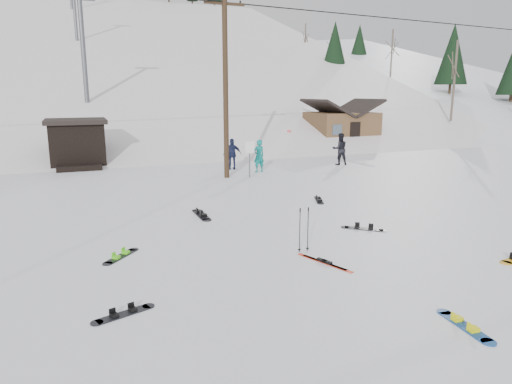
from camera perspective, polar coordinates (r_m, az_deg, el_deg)
name	(u,v)px	position (r m, az deg, el deg)	size (l,w,h in m)	color
ground	(338,292)	(10.39, 10.24, -12.17)	(200.00, 200.00, 0.00)	white
ski_slope	(121,214)	(65.24, -16.48, -2.60)	(60.00, 75.00, 45.00)	white
ridge_right	(375,192)	(73.84, 14.65, 0.02)	(34.00, 85.00, 36.00)	white
treeline_right	(403,125)	(64.85, 17.93, 7.99)	(20.00, 60.00, 10.00)	black
treeline_crest	(101,115)	(94.21, -18.77, 9.12)	(50.00, 6.00, 10.00)	black
utility_pole	(226,84)	(23.10, -3.83, 13.33)	(2.00, 0.26, 9.00)	#3A2819
trail_sign	(250,153)	(23.25, -0.80, 4.94)	(0.50, 0.09, 1.85)	#595B60
lift_hut	(77,143)	(29.06, -21.44, 5.76)	(3.40, 4.10, 2.75)	black
lift_tower_near	(83,43)	(38.16, -20.84, 16.98)	(2.20, 0.36, 8.00)	#595B60
lift_tower_mid	(74,0)	(58.85, -21.81, 21.40)	(2.20, 0.36, 8.00)	#595B60
cabin	(341,128)	(37.87, 10.59, 7.92)	(5.39, 4.40, 3.77)	brown
hero_snowboard	(465,326)	(9.67, 24.65, -14.93)	(0.36, 1.42, 0.10)	#164992
hero_skis	(325,262)	(11.93, 8.56, -8.67)	(0.70, 1.68, 0.09)	#AD2711
ski_poles	(304,229)	(12.53, 6.00, -4.63)	(0.34, 0.09, 1.23)	black
board_scatter_a	(123,314)	(9.63, -16.23, -14.39)	(1.26, 0.58, 0.09)	black
board_scatter_b	(201,215)	(16.31, -6.84, -2.83)	(0.33, 1.72, 0.12)	black
board_scatter_c	(121,256)	(12.75, -16.52, -7.66)	(1.02, 1.11, 0.10)	black
board_scatter_d	(364,228)	(15.00, 13.33, -4.45)	(1.18, 1.04, 0.10)	black
board_scatter_f	(319,200)	(18.60, 7.87, -0.98)	(0.70, 1.32, 0.10)	black
skier_teal	(259,156)	(24.96, 0.36, 4.54)	(0.64, 0.42, 1.77)	#0C7873
skier_dark	(340,149)	(27.89, 10.45, 5.30)	(0.92, 0.72, 1.90)	black
skier_pink	(289,140)	(34.98, 4.11, 6.54)	(0.96, 0.55, 1.49)	#DF4E58
skier_navy	(232,154)	(25.77, -2.97, 4.75)	(1.02, 0.43, 1.75)	#191F40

